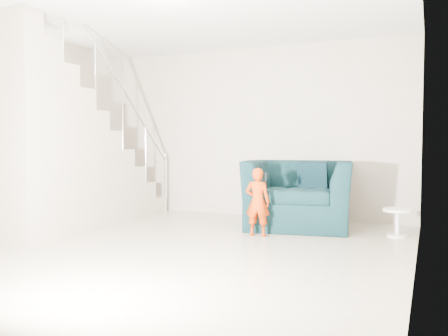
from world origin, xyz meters
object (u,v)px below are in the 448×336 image
Objects in this scene: armchair at (299,194)px; staircase at (60,160)px; toddler at (258,202)px; side_table at (397,218)px.

armchair is 0.40× the size of staircase.
staircase is (-2.62, -0.62, 0.51)m from toddler.
armchair is 4.03× the size of side_table.
staircase reaches higher than toddler.
toddler is (-0.31, -0.83, -0.03)m from armchair.
side_table is at bearing 16.57° from staircase.
toddler is at bearing -119.64° from armchair.
staircase is (-4.25, -1.26, 0.71)m from side_table.
toddler is at bearing 13.30° from staircase.
staircase reaches higher than armchair.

